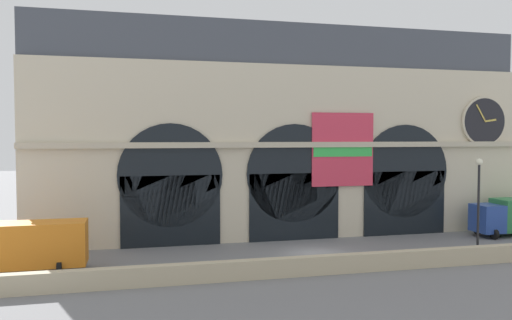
{
  "coord_description": "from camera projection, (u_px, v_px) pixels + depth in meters",
  "views": [
    {
      "loc": [
        -12.52,
        -33.47,
        8.36
      ],
      "look_at": [
        -3.19,
        5.0,
        6.53
      ],
      "focal_mm": 35.21,
      "sensor_mm": 36.0,
      "label": 1
    }
  ],
  "objects": [
    {
      "name": "box_truck_west",
      "position": [
        24.0,
        246.0,
        30.67
      ],
      "size": [
        7.5,
        2.91,
        3.12
      ],
      "color": "#28479E",
      "rests_on": "ground"
    },
    {
      "name": "ground_plane",
      "position": [
        316.0,
        254.0,
        35.82
      ],
      "size": [
        200.0,
        200.0,
        0.0
      ],
      "primitive_type": "plane",
      "color": "slate"
    },
    {
      "name": "street_lamp_quayside",
      "position": [
        479.0,
        195.0,
        33.82
      ],
      "size": [
        0.44,
        0.44,
        6.9
      ],
      "color": "black",
      "rests_on": "ground"
    },
    {
      "name": "quay_parapet_wall",
      "position": [
        345.0,
        263.0,
        30.86
      ],
      "size": [
        90.0,
        0.7,
        1.13
      ],
      "primitive_type": "cube",
      "color": "#BCAD8C",
      "rests_on": "ground"
    },
    {
      "name": "station_building",
      "position": [
        285.0,
        134.0,
        42.96
      ],
      "size": [
        41.43,
        5.92,
        17.64
      ],
      "color": "beige",
      "rests_on": "ground"
    }
  ]
}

